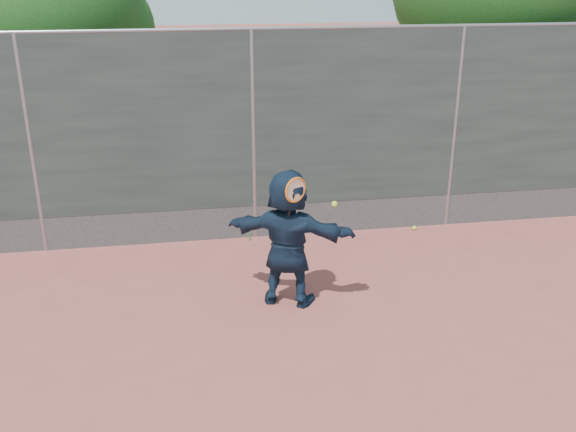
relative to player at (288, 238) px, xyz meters
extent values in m
plane|color=#9E4C42|center=(-0.16, -1.47, -0.83)|extent=(80.00, 80.00, 0.00)
imported|color=#16263C|center=(0.00, 0.00, 0.00)|extent=(1.61, 1.06, 1.66)
sphere|color=#B7E432|center=(2.28, 1.88, -0.80)|extent=(0.07, 0.07, 0.07)
cube|color=#38423D|center=(-0.16, 2.03, 0.92)|extent=(20.00, 0.04, 2.50)
cube|color=slate|center=(-0.16, 2.03, -0.58)|extent=(20.00, 0.03, 0.50)
cylinder|color=gray|center=(-0.16, 2.03, 2.17)|extent=(20.00, 0.05, 0.05)
cylinder|color=gray|center=(-3.16, 2.03, 0.67)|extent=(0.06, 0.06, 3.00)
cylinder|color=gray|center=(-0.16, 2.03, 0.67)|extent=(0.06, 0.06, 3.00)
cylinder|color=gray|center=(2.84, 2.03, 0.67)|extent=(0.06, 0.06, 3.00)
torus|color=orange|center=(0.05, -0.20, 0.66)|extent=(0.26, 0.17, 0.29)
cylinder|color=beige|center=(0.05, -0.20, 0.66)|extent=(0.22, 0.13, 0.25)
cylinder|color=black|center=(0.00, -0.18, 0.46)|extent=(0.09, 0.13, 0.33)
sphere|color=#B7E432|center=(0.49, -0.20, 0.47)|extent=(0.07, 0.07, 0.07)
cylinder|color=#382314|center=(4.34, 4.23, 0.47)|extent=(0.28, 0.28, 2.60)
cylinder|color=#382314|center=(-3.16, 5.03, 0.27)|extent=(0.28, 0.28, 2.20)
sphere|color=#23561C|center=(-3.16, 5.03, 2.20)|extent=(3.00, 3.00, 3.00)
sphere|color=#23561C|center=(-2.56, 5.23, 1.90)|extent=(2.10, 2.10, 2.10)
cone|color=#387226|center=(0.09, 1.91, -0.70)|extent=(0.03, 0.03, 0.26)
cone|color=#387226|center=(0.39, 1.93, -0.68)|extent=(0.03, 0.03, 0.30)
cone|color=#387226|center=(-0.26, 1.89, -0.72)|extent=(0.03, 0.03, 0.22)
camera|label=1|loc=(-1.12, -6.75, 2.97)|focal=40.00mm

